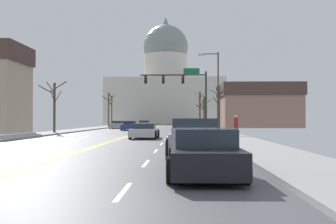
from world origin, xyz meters
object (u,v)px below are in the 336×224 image
at_px(sedan_near_05, 204,154).
at_px(sedan_oncoming_00, 130,126).
at_px(sedan_near_03, 187,135).
at_px(pickup_truck_near_04, 195,139).
at_px(signal_gantry, 183,85).
at_px(pedestrian_00, 236,124).
at_px(sedan_oncoming_01, 117,125).
at_px(sedan_near_01, 188,129).
at_px(sedan_near_00, 186,127).
at_px(sedan_oncoming_02, 144,124).
at_px(street_lamp_right, 216,86).
at_px(sedan_near_02, 145,131).

bearing_deg(sedan_near_05, sedan_oncoming_00, 100.26).
xyz_separation_m(sedan_near_03, pickup_truck_near_04, (0.23, -6.90, 0.13)).
height_order(signal_gantry, sedan_near_05, signal_gantry).
xyz_separation_m(pickup_truck_near_04, pedestrian_00, (3.78, 15.50, 0.36)).
height_order(sedan_oncoming_00, sedan_oncoming_01, sedan_oncoming_00).
bearing_deg(sedan_oncoming_00, sedan_near_05, -79.74).
relative_size(sedan_near_01, sedan_oncoming_01, 0.94).
distance_m(sedan_near_01, pedestrian_00, 6.80).
xyz_separation_m(sedan_near_01, sedan_near_03, (-0.28, -14.26, 0.05)).
bearing_deg(sedan_near_00, sedan_near_03, -90.49).
distance_m(sedan_oncoming_00, sedan_oncoming_02, 17.91).
relative_size(street_lamp_right, sedan_near_01, 1.77).
height_order(street_lamp_right, sedan_near_01, street_lamp_right).
bearing_deg(street_lamp_right, sedan_oncoming_00, 126.76).
distance_m(sedan_near_03, pedestrian_00, 9.50).
distance_m(sedan_near_00, sedan_oncoming_01, 19.92).
distance_m(sedan_near_01, sedan_near_03, 14.26).
xyz_separation_m(signal_gantry, sedan_near_00, (0.35, -3.31, -4.88)).
height_order(street_lamp_right, sedan_oncoming_00, street_lamp_right).
bearing_deg(sedan_oncoming_02, pedestrian_00, -73.77).
bearing_deg(sedan_near_03, sedan_near_01, 88.86).
relative_size(sedan_near_02, pedestrian_00, 2.56).
distance_m(sedan_near_02, sedan_near_03, 7.77).
distance_m(sedan_near_00, sedan_near_02, 13.82).
height_order(street_lamp_right, sedan_near_00, street_lamp_right).
bearing_deg(street_lamp_right, signal_gantry, 108.68).
bearing_deg(pedestrian_00, sedan_near_00, 107.84).
distance_m(sedan_near_03, sedan_near_05, 12.62).
bearing_deg(pedestrian_00, sedan_near_05, -99.96).
bearing_deg(sedan_oncoming_01, sedan_oncoming_02, 68.49).
bearing_deg(sedan_near_03, sedan_oncoming_01, 105.22).
xyz_separation_m(street_lamp_right, sedan_oncoming_02, (-9.79, 31.30, -4.12)).
bearing_deg(sedan_near_02, pickup_truck_near_04, -76.34).
distance_m(sedan_oncoming_01, pedestrian_00, 32.22).
relative_size(sedan_near_00, sedan_near_01, 1.00).
distance_m(sedan_near_00, pickup_truck_near_04, 27.41).
height_order(sedan_near_02, pedestrian_00, pedestrian_00).
bearing_deg(signal_gantry, sedan_near_00, -84.04).
bearing_deg(pickup_truck_near_04, sedan_oncoming_02, 97.65).
distance_m(signal_gantry, sedan_near_00, 5.91).
relative_size(sedan_near_03, sedan_oncoming_02, 1.04).
relative_size(signal_gantry, sedan_near_01, 1.81).
bearing_deg(sedan_oncoming_02, sedan_near_01, -77.28).
bearing_deg(sedan_near_01, sedan_near_05, -90.00).
distance_m(sedan_oncoming_01, sedan_oncoming_02, 9.09).
relative_size(signal_gantry, sedan_near_03, 1.78).
relative_size(signal_gantry, sedan_oncoming_00, 1.84).
bearing_deg(sedan_near_00, pickup_truck_near_04, -89.88).
xyz_separation_m(sedan_near_03, sedan_near_05, (0.28, -12.61, 0.02)).
height_order(sedan_near_00, sedan_near_02, sedan_near_00).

